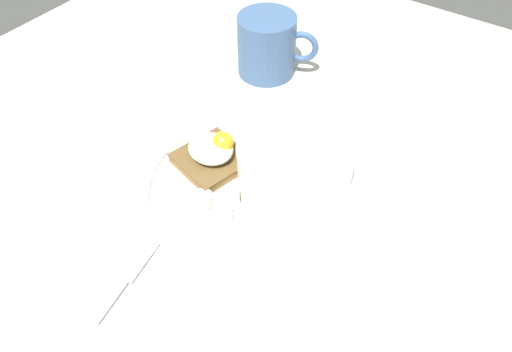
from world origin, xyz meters
TOP-DOWN VIEW (x-y plane):
  - ground_plane at (0.00, 0.00)cm, footprint 120.00×120.00cm
  - plate at (0.00, 0.00)cm, footprint 28.67×28.67cm
  - oatmeal_bowl at (3.83, 2.87)cm, footprint 14.48×14.48cm
  - toast_slice at (-7.20, 0.49)cm, footprint 10.30×10.30cm
  - poached_egg at (-6.93, 0.64)cm, footprint 8.17×5.89cm
  - banana_slice_front at (-1.35, -4.50)cm, footprint 4.75×4.71cm
  - banana_slice_left at (2.69, -8.12)cm, footprint 4.14×4.13cm
  - banana_slice_back at (-0.30, -7.74)cm, footprint 4.80×4.77cm
  - banana_slice_right at (-4.00, -6.20)cm, footprint 3.90×3.80cm
  - coffee_mug at (-13.83, 23.23)cm, footprint 12.64×9.41cm
  - knife at (-4.33, -18.83)cm, footprint 3.47×12.53cm

SIDE VIEW (x-z plane):
  - ground_plane at x=0.00cm, z-range 0.00..2.00cm
  - knife at x=-4.33cm, z-range 2.00..2.80cm
  - plate at x=0.00cm, z-range 2.00..3.60cm
  - banana_slice_left at x=2.69cm, z-range 2.96..3.96cm
  - banana_slice_right at x=-4.00cm, z-range 2.90..4.53cm
  - banana_slice_back at x=-0.30cm, z-range 2.85..4.74cm
  - banana_slice_front at x=-1.35cm, z-range 2.85..4.76cm
  - toast_slice at x=-7.20cm, z-range 3.08..4.54cm
  - poached_egg at x=-6.93cm, z-range 4.13..7.90cm
  - oatmeal_bowl at x=3.83cm, z-range 2.95..9.98cm
  - coffee_mug at x=-13.83cm, z-range 2.12..11.99cm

